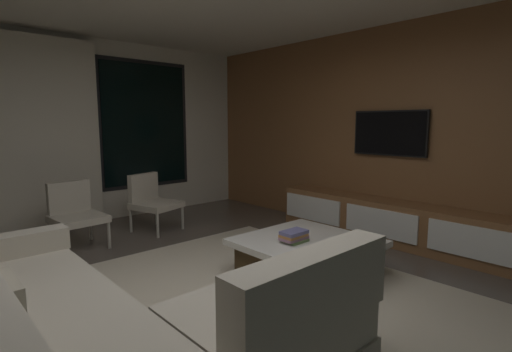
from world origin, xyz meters
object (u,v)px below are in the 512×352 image
object	(u,v)px
sectional_couch	(105,331)
accent_chair_near_window	(152,199)
accent_chair_by_curtain	(75,211)
media_console	(393,223)
coffee_table	(307,257)
mounted_tv	(389,133)
book_stack_on_coffee_table	(294,236)

from	to	relation	value
sectional_couch	accent_chair_near_window	xyz separation A→B (m)	(1.69, 2.69, 0.14)
accent_chair_by_curtain	media_console	size ratio (longest dim) A/B	0.25
coffee_table	mounted_tv	bearing A→B (deg)	4.75
sectional_couch	accent_chair_by_curtain	size ratio (longest dim) A/B	3.21
accent_chair_near_window	media_console	world-z (taller)	accent_chair_near_window
coffee_table	media_console	xyz separation A→B (m)	(1.57, -0.05, 0.06)
coffee_table	accent_chair_near_window	bearing A→B (deg)	97.60
book_stack_on_coffee_table	accent_chair_by_curtain	world-z (taller)	accent_chair_by_curtain
accent_chair_by_curtain	mounted_tv	distance (m)	3.97
accent_chair_near_window	sectional_couch	bearing A→B (deg)	-122.16
book_stack_on_coffee_table	mounted_tv	size ratio (longest dim) A/B	0.27
accent_chair_near_window	coffee_table	bearing A→B (deg)	-82.40
accent_chair_by_curtain	book_stack_on_coffee_table	bearing A→B (deg)	-62.94
coffee_table	accent_chair_near_window	xyz separation A→B (m)	(-0.33, 2.50, 0.25)
sectional_couch	book_stack_on_coffee_table	bearing A→B (deg)	7.02
accent_chair_near_window	accent_chair_by_curtain	world-z (taller)	same
accent_chair_by_curtain	accent_chair_near_window	bearing A→B (deg)	3.78
accent_chair_near_window	mounted_tv	xyz separation A→B (m)	(2.09, -2.36, 0.92)
book_stack_on_coffee_table	media_console	size ratio (longest dim) A/B	0.09
book_stack_on_coffee_table	media_console	bearing A→B (deg)	-3.26
book_stack_on_coffee_table	accent_chair_by_curtain	bearing A→B (deg)	117.06
book_stack_on_coffee_table	media_console	distance (m)	1.72
coffee_table	media_console	bearing A→B (deg)	-1.92
sectional_couch	accent_chair_near_window	bearing A→B (deg)	57.84
mounted_tv	coffee_table	bearing A→B (deg)	-175.25
mounted_tv	media_console	bearing A→B (deg)	-132.41
book_stack_on_coffee_table	accent_chair_by_curtain	xyz separation A→B (m)	(-1.22, 2.39, 0.02)
coffee_table	media_console	world-z (taller)	media_console
coffee_table	mounted_tv	world-z (taller)	mounted_tv
coffee_table	mounted_tv	distance (m)	2.11
media_console	mounted_tv	world-z (taller)	mounted_tv
media_console	mounted_tv	size ratio (longest dim) A/B	3.16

